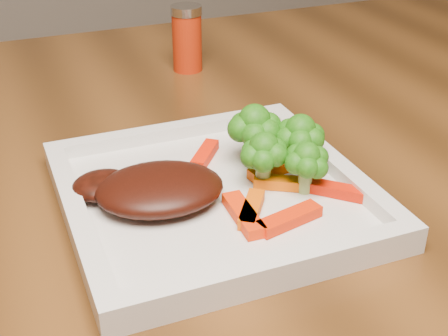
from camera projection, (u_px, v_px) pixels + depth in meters
name	position (u px, v px, depth m)	size (l,w,h in m)	color
plate	(214.00, 199.00, 0.58)	(0.27, 0.27, 0.01)	white
steak	(160.00, 189.00, 0.56)	(0.12, 0.09, 0.03)	#390F08
broccoli_0	(254.00, 133.00, 0.61)	(0.06, 0.06, 0.07)	#1A5B0F
broccoli_1	(300.00, 140.00, 0.60)	(0.06, 0.06, 0.06)	#205D0F
broccoli_2	(306.00, 163.00, 0.57)	(0.05, 0.05, 0.06)	#1D7313
broccoli_3	(264.00, 156.00, 0.57)	(0.05, 0.05, 0.06)	#296711
carrot_0	(289.00, 219.00, 0.53)	(0.06, 0.02, 0.01)	red
carrot_1	(338.00, 190.00, 0.57)	(0.05, 0.01, 0.01)	red
carrot_2	(252.00, 209.00, 0.54)	(0.05, 0.01, 0.01)	#E25403
carrot_3	(292.00, 147.00, 0.65)	(0.05, 0.01, 0.01)	orange
carrot_4	(205.00, 155.00, 0.63)	(0.05, 0.01, 0.01)	red
carrot_5	(282.00, 183.00, 0.58)	(0.05, 0.01, 0.01)	#F06203
carrot_6	(272.00, 170.00, 0.60)	(0.05, 0.01, 0.01)	#E14F03
spice_shaker	(187.00, 38.00, 0.87)	(0.04, 0.04, 0.09)	#B8260A
carrot_7	(243.00, 215.00, 0.54)	(0.06, 0.02, 0.01)	#F52E04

